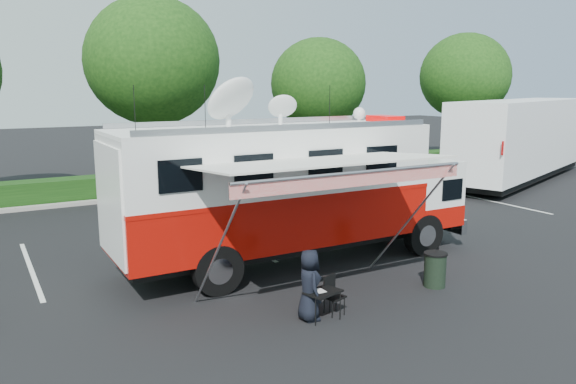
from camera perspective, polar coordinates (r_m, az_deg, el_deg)
name	(u,v)px	position (r m, az deg, el deg)	size (l,w,h in m)	color
ground_plane	(297,262)	(15.72, 0.91, -7.12)	(120.00, 120.00, 0.00)	black
back_border	(178,82)	(27.24, -11.09, 10.89)	(60.00, 6.14, 8.87)	#9E998E
stall_lines	(236,239)	(18.06, -5.33, -4.79)	(24.12, 5.50, 0.01)	silver
command_truck	(294,189)	(15.17, 0.65, 0.30)	(10.07, 2.77, 4.84)	black
awning	(326,166)	(12.12, 3.83, 2.67)	(5.50, 2.83, 3.32)	silver
person	(309,319)	(12.06, 2.16, -12.79)	(0.74, 0.48, 1.51)	black
folding_table	(323,293)	(11.85, 3.58, -10.23)	(0.85, 0.70, 0.63)	black
folding_chair	(332,291)	(12.24, 4.48, -10.04)	(0.49, 0.52, 0.82)	black
trash_bin	(435,269)	(14.21, 14.71, -7.62)	(0.57, 0.57, 0.85)	black
semi_trailer	(522,139)	(31.23, 22.71, 5.03)	(13.54, 7.35, 4.14)	white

